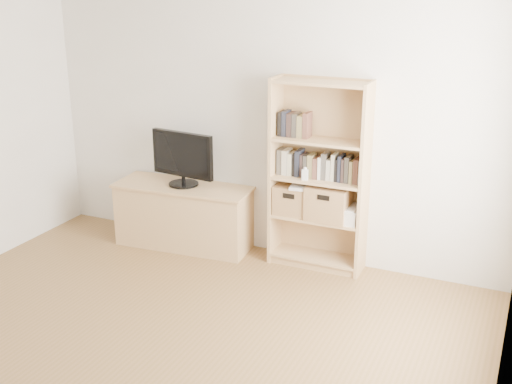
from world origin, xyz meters
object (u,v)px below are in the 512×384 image
Objects in this scene: bookshelf at (319,176)px; basket_right at (329,202)px; baby_monitor at (305,175)px; basket_left at (294,199)px; tv_stand at (185,216)px; laptop at (311,187)px; television at (183,159)px.

bookshelf is 4.63× the size of basket_right.
baby_monitor is 0.32m from basket_left.
tv_stand is 1.37m from baby_monitor.
basket_left is 0.22m from laptop.
baby_monitor is 0.26× the size of basket_right.
television reaches higher than basket_left.
tv_stand is at bearing -176.16° from bookshelf.
laptop is (-0.17, -0.01, 0.13)m from basket_right.
television is 1.81× the size of basket_right.
television is 1.46m from basket_right.
baby_monitor is at bearing 6.20° from television.
television is at bearing 178.86° from baby_monitor.
bookshelf is at bearing -0.53° from tv_stand.
basket_right is at bearing -5.18° from laptop.
television is 1.89× the size of laptop.
laptop is at bearing -0.96° from tv_stand.
bookshelf is 4.85× the size of laptop.
basket_left is 0.87× the size of basket_right.
tv_stand is at bearing 175.13° from laptop.
baby_monitor is (1.23, -0.00, 0.00)m from television.
tv_stand is 3.68× the size of laptop.
baby_monitor is (1.23, -0.00, 0.59)m from tv_stand.
bookshelf is 17.78× the size of baby_monitor.
television reaches higher than tv_stand.
laptop is at bearing 67.19° from baby_monitor.
tv_stand is 1.44m from bookshelf.
basket_right reaches higher than tv_stand.
television is 2.07× the size of basket_left.
basket_left is at bearing -178.50° from basket_right.
basket_left is at bearing 168.61° from laptop.
television is at bearing -175.13° from basket_right.
baby_monitor is at bearing -135.00° from bookshelf.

